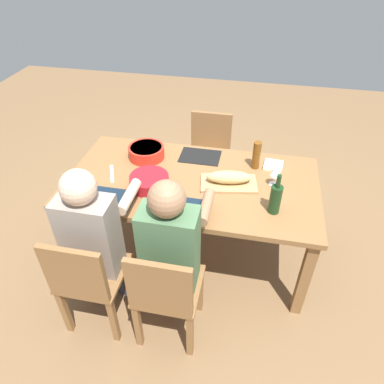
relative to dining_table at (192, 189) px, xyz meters
The scene contains 19 objects.
ground_plane 0.66m from the dining_table, ahead, with size 8.00×8.00×0.00m, color brown.
dining_table is the anchor object (origin of this frame).
chair_near_center 0.83m from the dining_table, 90.00° to the right, with size 0.40×0.40×0.85m.
diner_near_center 0.62m from the dining_table, 90.00° to the right, with size 0.41×0.53×1.20m.
chair_far_center 0.83m from the dining_table, 90.00° to the left, with size 0.40×0.40×0.85m.
chair_near_left 0.97m from the dining_table, 121.96° to the right, with size 0.40×0.40×0.85m.
diner_near_left 0.80m from the dining_table, 128.92° to the right, with size 0.41×0.53×1.20m.
serving_bowl_greens 0.50m from the dining_table, 150.89° to the left, with size 0.28×0.28×0.10m.
serving_bowl_pasta 0.34m from the dining_table, 154.57° to the right, with size 0.28×0.28×0.09m.
cutting_board 0.28m from the dining_table, ahead, with size 0.40×0.22×0.02m, color tan.
bread_loaf 0.31m from the dining_table, ahead, with size 0.32×0.11×0.09m, color tan.
wine_bottle 0.66m from the dining_table, 21.50° to the right, with size 0.08×0.08×0.29m.
beer_bottle 0.55m from the dining_table, 30.44° to the left, with size 0.06×0.06×0.22m, color brown.
wine_glass 0.62m from the dining_table, ahead, with size 0.08×0.08×0.17m.
placemat_near_center 0.34m from the dining_table, 90.00° to the right, with size 0.32×0.23×0.01m, color #142333.
placemat_far_center 0.34m from the dining_table, 90.00° to the left, with size 0.32×0.23×0.01m, color black.
placemat_near_left 0.60m from the dining_table, 147.14° to the right, with size 0.32×0.23×0.01m, color #142333.
carving_knife 0.61m from the dining_table, behind, with size 0.23×0.02×0.01m, color silver.
napkin_stack 0.66m from the dining_table, 27.34° to the left, with size 0.14×0.14×0.02m, color white.
Camera 1 is at (0.42, -2.05, 2.27)m, focal length 33.11 mm.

